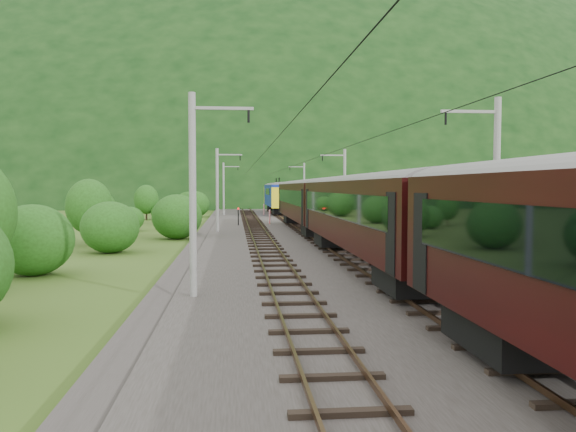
{
  "coord_description": "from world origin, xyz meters",
  "views": [
    {
      "loc": [
        -4.58,
        -22.24,
        4.64
      ],
      "look_at": [
        -0.87,
        16.46,
        2.6
      ],
      "focal_mm": 35.0,
      "sensor_mm": 36.0,
      "label": 1
    }
  ],
  "objects": [
    {
      "name": "mountain_main",
      "position": [
        0.0,
        260.0,
        0.0
      ],
      "size": [
        504.0,
        360.0,
        244.0
      ],
      "primitive_type": "ellipsoid",
      "color": "black",
      "rests_on": "ground"
    },
    {
      "name": "signal",
      "position": [
        -4.14,
        40.82,
        1.46
      ],
      "size": [
        0.22,
        0.22,
        1.97
      ],
      "color": "black",
      "rests_on": "railbed"
    },
    {
      "name": "train",
      "position": [
        2.4,
        -5.25,
        3.89
      ],
      "size": [
        3.33,
        158.57,
        5.81
      ],
      "color": "black",
      "rests_on": "ground"
    },
    {
      "name": "track_left",
      "position": [
        -2.4,
        10.0,
        0.37
      ],
      "size": [
        2.4,
        220.0,
        0.27
      ],
      "color": "brown",
      "rests_on": "railbed"
    },
    {
      "name": "overhead_wires",
      "position": [
        0.0,
        10.0,
        7.1
      ],
      "size": [
        4.83,
        198.0,
        0.03
      ],
      "color": "black",
      "rests_on": "ground"
    },
    {
      "name": "track_right",
      "position": [
        2.4,
        10.0,
        0.37
      ],
      "size": [
        2.4,
        220.0,
        0.27
      ],
      "color": "brown",
      "rests_on": "railbed"
    },
    {
      "name": "vegetation_left",
      "position": [
        -13.65,
        16.12,
        2.2
      ],
      "size": [
        13.11,
        147.39,
        6.09
      ],
      "color": "#1F4612",
      "rests_on": "ground"
    },
    {
      "name": "hazard_post_near",
      "position": [
        -0.54,
        42.0,
        1.16
      ],
      "size": [
        0.18,
        0.18,
        1.72
      ],
      "primitive_type": "cylinder",
      "color": "red",
      "rests_on": "railbed"
    },
    {
      "name": "railbed",
      "position": [
        0.0,
        10.0,
        0.15
      ],
      "size": [
        14.0,
        220.0,
        0.3
      ],
      "primitive_type": "cube",
      "color": "#38332D",
      "rests_on": "ground"
    },
    {
      "name": "catenary_left",
      "position": [
        -6.12,
        32.0,
        4.5
      ],
      "size": [
        2.54,
        192.28,
        8.0
      ],
      "color": "gray",
      "rests_on": "railbed"
    },
    {
      "name": "mountain_ridge",
      "position": [
        -120.0,
        300.0,
        0.0
      ],
      "size": [
        336.0,
        280.0,
        132.0
      ],
      "primitive_type": "ellipsoid",
      "color": "black",
      "rests_on": "ground"
    },
    {
      "name": "catenary_right",
      "position": [
        6.12,
        32.0,
        4.5
      ],
      "size": [
        2.54,
        192.28,
        8.0
      ],
      "color": "gray",
      "rests_on": "railbed"
    },
    {
      "name": "hazard_post_far",
      "position": [
        -0.02,
        64.36,
        1.12
      ],
      "size": [
        0.18,
        0.18,
        1.65
      ],
      "primitive_type": "cylinder",
      "color": "red",
      "rests_on": "railbed"
    },
    {
      "name": "ground",
      "position": [
        0.0,
        0.0,
        0.0
      ],
      "size": [
        600.0,
        600.0,
        0.0
      ],
      "primitive_type": "plane",
      "color": "#3B571B",
      "rests_on": "ground"
    }
  ]
}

